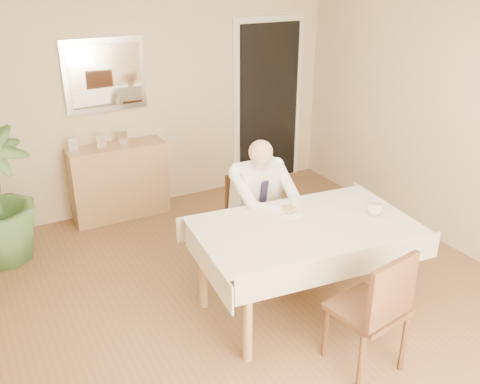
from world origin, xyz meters
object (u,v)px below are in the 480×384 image
coffee_mug (374,209)px  chair_near (377,306)px  sideboard (119,181)px  chair_far (249,213)px  seated_man (266,204)px  dining_table (304,234)px

coffee_mug → chair_near: bearing=-129.1°
chair_near → sideboard: (-0.79, 3.25, -0.12)m
chair_near → coffee_mug: (0.61, 0.75, 0.27)m
coffee_mug → sideboard: coffee_mug is taller
chair_far → chair_near: bearing=-97.7°
seated_man → dining_table: bearing=-90.0°
sideboard → chair_far: bearing=-60.9°
chair_near → seated_man: 1.47m
dining_table → sideboard: size_ratio=1.76×
chair_far → chair_near: size_ratio=0.91×
sideboard → coffee_mug: bearing=-59.8°
chair_far → chair_near: chair_near is taller
chair_near → coffee_mug: bearing=41.7°
dining_table → coffee_mug: (0.60, -0.12, 0.13)m
chair_near → coffee_mug: size_ratio=7.45×
seated_man → chair_near: bearing=-90.4°
coffee_mug → sideboard: size_ratio=0.12×
dining_table → chair_near: bearing=-84.8°
dining_table → chair_far: bearing=96.0°
coffee_mug → seated_man: bearing=130.0°
chair_near → sideboard: bearing=94.5°
sideboard → seated_man: bearing=-64.9°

